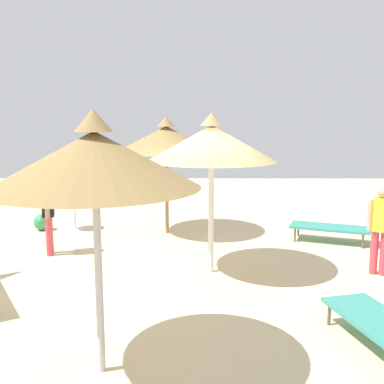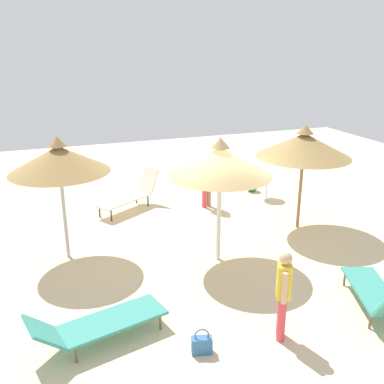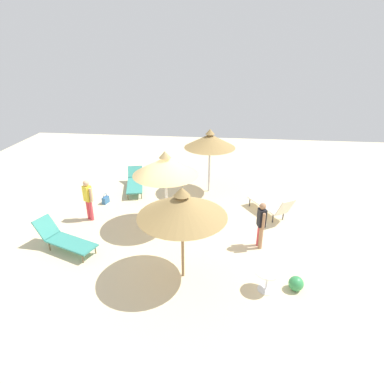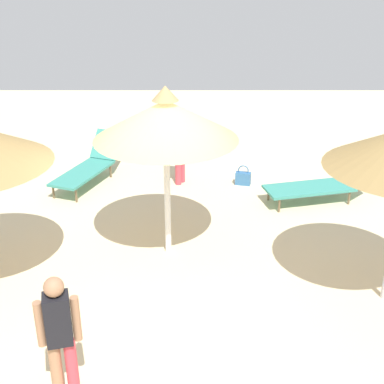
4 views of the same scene
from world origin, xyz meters
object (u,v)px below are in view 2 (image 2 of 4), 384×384
Objects in this scene: side_table_round at (267,186)px; handbag at (202,344)px; person_standing_far_left at (283,291)px; lounge_chair_center at (97,323)px; parasol_umbrella_near_right at (304,145)px; beach_ball at (252,185)px; parasol_umbrella_front at (220,162)px; lounge_chair_edge at (131,194)px; lounge_chair_near_left at (379,295)px; parasol_umbrella_back at (59,159)px; person_standing_far_right at (207,178)px.

handbag is at bearing 53.18° from side_table_round.
lounge_chair_center is at bearing -17.91° from person_standing_far_left.
parasol_umbrella_near_right is 3.61m from beach_ball.
parasol_umbrella_front reaches higher than handbag.
lounge_chair_center is 8.29m from beach_ball.
lounge_chair_edge is 5.18× the size of beach_ball.
lounge_chair_edge is (2.90, -6.63, 0.05)m from lounge_chair_near_left.
side_table_round is (-6.09, -1.88, -1.85)m from parasol_umbrella_back.
beach_ball is (-1.90, -0.80, -0.67)m from person_standing_far_right.
parasol_umbrella_near_right is 1.74× the size of person_standing_far_left.
person_standing_far_left is 3.52× the size of handbag.
person_standing_far_right is at bearing -107.45° from parasol_umbrella_front.
lounge_chair_center is at bearing 72.07° from lounge_chair_edge.
beach_ball is (-6.00, -2.65, -2.06)m from parasol_umbrella_back.
parasol_umbrella_near_right reaches higher than lounge_chair_near_left.
lounge_chair_near_left is 6.19m from side_table_round.
parasol_umbrella_near_right is at bearing -126.26° from person_standing_far_left.
person_standing_far_right reaches higher than lounge_chair_center.
parasol_umbrella_front is 3.78m from handbag.
parasol_umbrella_back is at bearing 24.32° from person_standing_far_right.
side_table_round is (-4.45, -5.94, 0.25)m from handbag.
lounge_chair_edge is 4.12m from side_table_round.
lounge_chair_edge is (-2.01, -2.44, -1.81)m from parasol_umbrella_back.
parasol_umbrella_near_right is at bearing 143.30° from lounge_chair_edge.
handbag is at bearing 67.44° from person_standing_far_right.
lounge_chair_edge is at bearing -81.62° from person_standing_far_left.
lounge_chair_edge reaches higher than side_table_round.
parasol_umbrella_front reaches higher than parasol_umbrella_near_right.
side_table_round reaches higher than beach_ball.
person_standing_far_right is (-0.98, -3.13, -1.37)m from parasol_umbrella_front.
handbag is 1.11× the size of beach_ball.
lounge_chair_near_left is at bearing 121.58° from parasol_umbrella_front.
parasol_umbrella_back is 1.00× the size of parasol_umbrella_front.
beach_ball is at bearing -83.46° from side_table_round.
lounge_chair_near_left is 7.24m from lounge_chair_edge.
person_standing_far_right is (-1.12, -6.00, 0.01)m from person_standing_far_left.
person_standing_far_left is at bearing 98.38° from lounge_chair_edge.
lounge_chair_edge is (3.75, -2.80, -1.73)m from parasol_umbrella_near_right.
lounge_chair_center is at bearing -29.23° from handbag.
person_standing_far_left is 1.00× the size of person_standing_far_right.
person_standing_far_left is at bearing 125.69° from parasol_umbrella_back.
parasol_umbrella_front is 4.01m from lounge_chair_center.
beach_ball is at bearing -176.95° from lounge_chair_edge.
parasol_umbrella_near_right is 4.88m from person_standing_far_left.
lounge_chair_edge is 4.01m from beach_ball.
parasol_umbrella_near_right is at bearing -160.88° from parasol_umbrella_front.
parasol_umbrella_back reaches higher than lounge_chair_center.
parasol_umbrella_front is at bearing 19.12° from parasol_umbrella_near_right.
parasol_umbrella_back is at bearing -22.30° from parasol_umbrella_front.
parasol_umbrella_near_right is at bearing -102.55° from lounge_chair_near_left.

